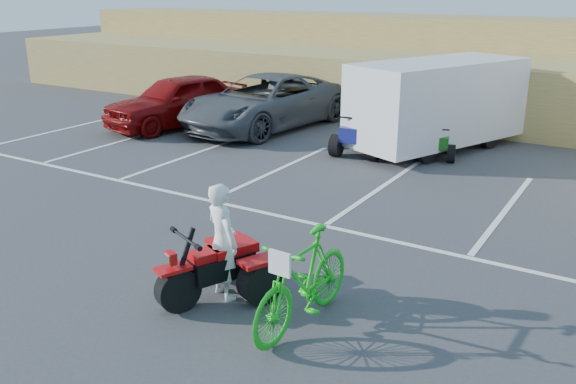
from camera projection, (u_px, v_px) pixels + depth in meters
The scene contains 11 objects.
ground at pixel (251, 276), 9.44m from camera, with size 100.00×100.00×0.00m, color #39393C.
parking_stripes at pixel (401, 208), 12.30m from camera, with size 28.00×5.16×0.01m.
grass_embankment at pixel (500, 70), 21.49m from camera, with size 40.00×8.50×3.10m.
red_trike_atv at pixel (215, 298), 8.76m from camera, with size 1.24×1.65×1.08m, color #B40A0C, non-canonical shape.
rider at pixel (223, 241), 8.56m from camera, with size 0.62×0.41×1.71m, color white.
green_dirt_bike at pixel (303, 281), 7.87m from camera, with size 0.61×2.15×1.29m, color #14BF19.
grey_pickup at pixel (265, 102), 18.98m from camera, with size 2.73×5.91×1.64m, color #44484B.
red_car at pixel (178, 101), 19.24m from camera, with size 1.92×4.78×1.63m, color #7B0706.
cargo_trailer at pixel (438, 102), 16.38m from camera, with size 3.84×5.50×2.38m.
quad_atv_blue at pixel (361, 153), 16.32m from camera, with size 1.26×1.68×1.10m, color navy, non-canonical shape.
quad_atv_green at pixel (435, 157), 15.97m from camera, with size 1.00×1.33×0.87m, color #185C15, non-canonical shape.
Camera 1 is at (4.92, -6.98, 4.26)m, focal length 38.00 mm.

